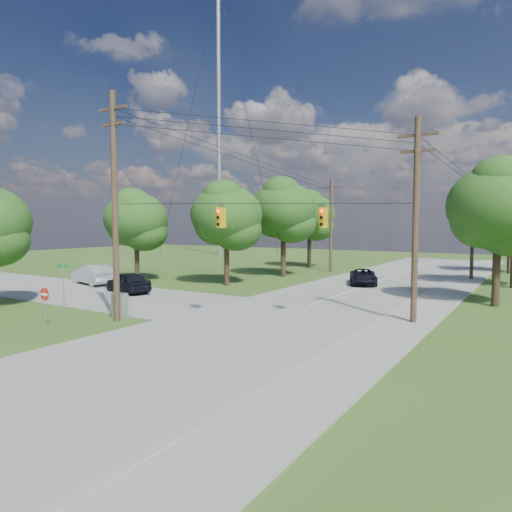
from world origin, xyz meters
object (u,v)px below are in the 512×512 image
Objects in this scene: car_cross_dark at (128,282)px; car_cross_silver at (93,274)px; pole_sw at (115,203)px; do_not_enter_sign at (45,298)px; control_cabinet at (120,306)px; pole_north_w at (331,224)px; car_main_north at (363,277)px; pole_ne at (416,218)px; pole_north_e at (473,224)px.

car_cross_silver reaches higher than car_cross_dark.
pole_sw is at bearing 69.86° from car_cross_silver.
car_cross_dark is at bearing 117.22° from do_not_enter_sign.
control_cabinet is 0.68× the size of do_not_enter_sign.
pole_north_w reaches higher than car_main_north.
car_cross_silver is 2.59× the size of do_not_enter_sign.
pole_ne is at bearing 34.10° from do_not_enter_sign.
pole_north_e is 4.98× the size of do_not_enter_sign.
pole_north_w is at bearing 161.75° from car_cross_silver.
pole_sw is 16.86m from car_cross_silver.
do_not_enter_sign is at bearing 57.79° from car_cross_silver.
do_not_enter_sign is at bearing -92.40° from pole_north_w.
pole_north_w is 4.98× the size of do_not_enter_sign.
pole_ne is (13.50, 7.60, -0.76)m from pole_sw.
pole_ne is 7.65× the size of control_cabinet.
car_cross_silver is 3.79× the size of control_cabinet.
pole_north_w is 24.75m from car_cross_silver.
pole_sw is 1.20× the size of pole_north_w.
car_cross_silver is (-26.79, -20.70, -4.24)m from pole_north_e.
pole_ne is 22.00m from pole_north_e.
pole_north_w is 2.12× the size of car_main_north.
car_cross_dark is 3.33× the size of control_cabinet.
control_cabinet is at bearing -129.60° from car_main_north.
pole_north_w is (-13.90, 0.00, 0.00)m from pole_north_e.
pole_north_e and pole_north_w have the same top height.
control_cabinet is at bearing 128.52° from pole_sw.
pole_sw is at bearing 58.79° from do_not_enter_sign.
do_not_enter_sign reaches higher than car_main_north.
control_cabinet is (-0.08, -29.00, -4.44)m from pole_north_w.
do_not_enter_sign is at bearing -115.10° from pole_north_e.
control_cabinet is at bearing -115.73° from pole_north_e.
car_cross_dark is (-6.76, -22.38, -4.32)m from pole_north_w.
car_main_north is at bearing -52.38° from pole_north_w.
control_cabinet is 3.89m from do_not_enter_sign.
car_cross_silver is (-6.14, 1.68, 0.08)m from car_cross_dark.
car_cross_dark is at bearing 88.32° from car_cross_silver.
car_cross_silver is at bearing 145.77° from control_cabinet.
car_main_north is at bearing 70.65° from control_cabinet.
pole_sw reaches higher than pole_ne.
car_main_north is (6.59, -8.55, -4.45)m from pole_north_w.
pole_north_e is at bearing 64.26° from do_not_enter_sign.
pole_north_e reaches higher than do_not_enter_sign.
pole_north_e is 1.92× the size of car_cross_silver.
pole_ne is 16.35m from control_cabinet.
pole_sw reaches higher than control_cabinet.
control_cabinet is at bearing 70.73° from car_cross_silver.
car_main_north is (-7.31, -8.55, -4.45)m from pole_north_e.
pole_north_e is at bearing 0.00° from pole_north_w.
pole_north_e is 2.18× the size of car_cross_dark.
pole_north_e is at bearing 62.97° from control_cabinet.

